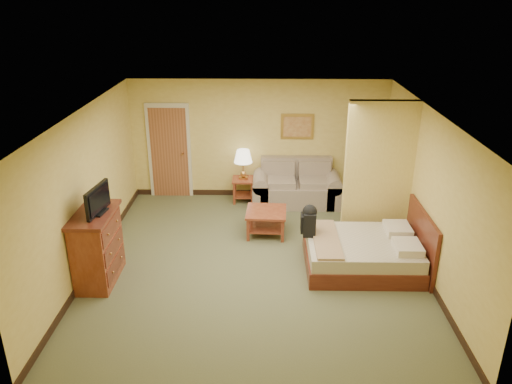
{
  "coord_description": "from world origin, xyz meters",
  "views": [
    {
      "loc": [
        0.13,
        -7.41,
        4.34
      ],
      "look_at": [
        -0.01,
        0.6,
        1.06
      ],
      "focal_mm": 35.0,
      "sensor_mm": 36.0,
      "label": 1
    }
  ],
  "objects_px": {
    "coffee_table": "(266,217)",
    "loveseat": "(296,190)",
    "dresser": "(97,247)",
    "bed": "(366,252)"
  },
  "relations": [
    {
      "from": "dresser",
      "to": "coffee_table",
      "type": "bearing_deg",
      "value": 32.21
    },
    {
      "from": "dresser",
      "to": "bed",
      "type": "distance_m",
      "value": 4.34
    },
    {
      "from": "loveseat",
      "to": "bed",
      "type": "distance_m",
      "value": 2.86
    },
    {
      "from": "coffee_table",
      "to": "loveseat",
      "type": "bearing_deg",
      "value": 66.2
    },
    {
      "from": "loveseat",
      "to": "dresser",
      "type": "distance_m",
      "value": 4.57
    },
    {
      "from": "coffee_table",
      "to": "dresser",
      "type": "relative_size",
      "value": 0.66
    },
    {
      "from": "dresser",
      "to": "bed",
      "type": "bearing_deg",
      "value": 6.3
    },
    {
      "from": "dresser",
      "to": "bed",
      "type": "xyz_separation_m",
      "value": [
        4.3,
        0.47,
        -0.32
      ]
    },
    {
      "from": "bed",
      "to": "coffee_table",
      "type": "bearing_deg",
      "value": 144.25
    },
    {
      "from": "loveseat",
      "to": "coffee_table",
      "type": "distance_m",
      "value": 1.62
    }
  ]
}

